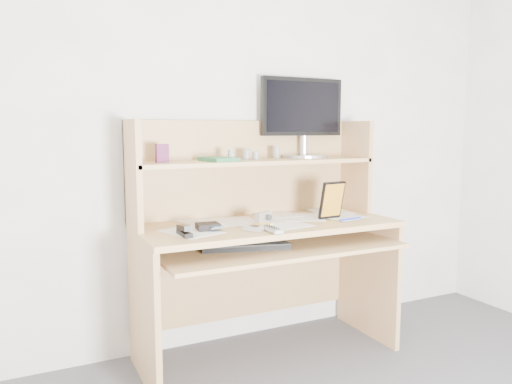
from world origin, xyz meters
name	(u,v)px	position (x,y,z in m)	size (l,w,h in m)	color
back_wall	(243,129)	(0.00, 1.80, 1.25)	(3.60, 0.04, 2.50)	white
desk	(261,230)	(0.00, 1.56, 0.69)	(1.40, 0.70, 1.30)	tan
paper_clutter	(268,222)	(0.00, 1.48, 0.75)	(1.32, 0.54, 0.01)	white
keyboard	(245,245)	(-0.18, 1.38, 0.66)	(0.47, 0.27, 0.03)	black
tv_remote	(272,229)	(-0.10, 1.25, 0.76)	(0.05, 0.16, 0.02)	#ABAAA5
flip_phone	(253,227)	(-0.17, 1.31, 0.77)	(0.05, 0.10, 0.03)	#BBBBBE
stapler	(184,230)	(-0.51, 1.35, 0.78)	(0.04, 0.15, 0.04)	black
wallet	(208,226)	(-0.36, 1.43, 0.77)	(0.11, 0.09, 0.03)	black
sticky_note_pad	(263,224)	(-0.05, 1.43, 0.76)	(0.08, 0.08, 0.01)	yellow
digital_camera	(263,217)	(-0.04, 1.46, 0.78)	(0.09, 0.04, 0.06)	#A6A6A8
game_case	(332,200)	(0.36, 1.40, 0.86)	(0.15, 0.02, 0.21)	black
blue_pen	(350,219)	(0.43, 1.33, 0.76)	(0.01, 0.01, 0.16)	#1928BF
card_box	(162,153)	(-0.53, 1.63, 1.13)	(0.07, 0.02, 0.10)	maroon
shelf_book	(219,159)	(-0.23, 1.60, 1.09)	(0.15, 0.20, 0.02)	#337F49
chip_stack_a	(246,154)	(-0.04, 1.66, 1.11)	(0.04, 0.04, 0.06)	black
chip_stack_b	(231,155)	(-0.16, 1.59, 1.11)	(0.04, 0.04, 0.06)	white
chip_stack_c	(256,155)	(0.00, 1.63, 1.11)	(0.04, 0.04, 0.05)	black
chip_stack_d	(276,153)	(0.16, 1.68, 1.12)	(0.04, 0.04, 0.07)	white
monitor	(303,115)	(0.36, 1.72, 1.33)	(0.55, 0.27, 0.47)	#AFAFB4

